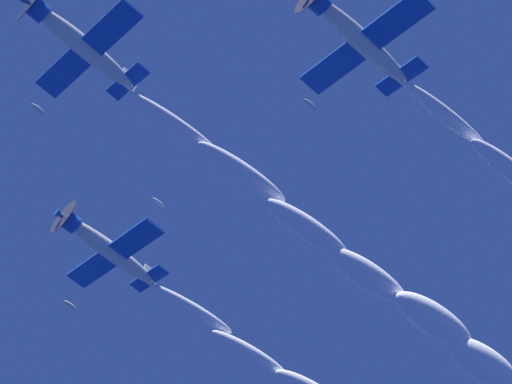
% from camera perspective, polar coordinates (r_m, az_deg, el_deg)
% --- Properties ---
extents(airplane_lead, '(8.16, 8.54, 3.46)m').
position_cam_1_polar(airplane_lead, '(66.58, -8.67, 7.25)').
color(airplane_lead, silver).
extents(airplane_left_wingman, '(8.16, 8.56, 3.40)m').
position_cam_1_polar(airplane_left_wingman, '(63.90, 5.07, 7.62)').
color(airplane_left_wingman, silver).
extents(airplane_right_wingman, '(8.16, 8.51, 3.45)m').
position_cam_1_polar(airplane_right_wingman, '(74.15, -7.35, -2.81)').
color(airplane_right_wingman, silver).
extents(smoke_trail_lead, '(30.44, 16.87, 4.20)m').
position_cam_1_polar(smoke_trail_lead, '(74.07, 7.01, -5.16)').
color(smoke_trail_lead, white).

